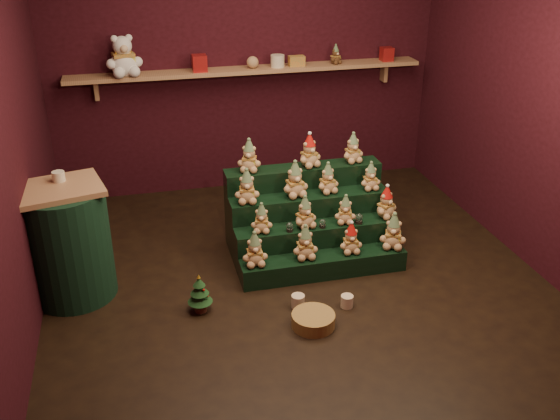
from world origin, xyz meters
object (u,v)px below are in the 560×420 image
object	(u,v)px
riser_tier_front	(323,265)
mini_christmas_tree	(200,293)
snow_globe_b	(322,223)
snow_globe_c	(359,219)
brown_bear	(336,54)
mug_right	(347,301)
white_bear	(123,50)
snow_globe_a	(290,227)
wicker_basket	(313,320)
mug_left	(298,301)
side_table	(68,243)

from	to	relation	value
riser_tier_front	mini_christmas_tree	xyz separation A→B (m)	(-1.06, -0.28, 0.07)
riser_tier_front	snow_globe_b	world-z (taller)	snow_globe_b
snow_globe_c	brown_bear	xyz separation A→B (m)	(0.32, 1.72, 1.01)
mini_christmas_tree	mug_right	distance (m)	1.13
white_bear	snow_globe_c	bearing A→B (deg)	-53.18
snow_globe_c	brown_bear	world-z (taller)	brown_bear
brown_bear	riser_tier_front	bearing A→B (deg)	-135.24
brown_bear	snow_globe_a	bearing A→B (deg)	-143.82
riser_tier_front	white_bear	world-z (taller)	white_bear
mini_christmas_tree	white_bear	size ratio (longest dim) A/B	0.66
mug_right	brown_bear	world-z (taller)	brown_bear
mini_christmas_tree	wicker_basket	distance (m)	0.88
snow_globe_a	mug_left	distance (m)	0.67
wicker_basket	mug_right	bearing A→B (deg)	28.35
riser_tier_front	mini_christmas_tree	size ratio (longest dim) A/B	4.35
riser_tier_front	mug_right	distance (m)	0.49
mug_right	riser_tier_front	bearing A→B (deg)	94.38
wicker_basket	mug_left	bearing A→B (deg)	99.94
mini_christmas_tree	brown_bear	size ratio (longest dim) A/B	1.67
mug_right	white_bear	bearing A→B (deg)	122.05
mug_left	white_bear	distance (m)	2.95
side_table	white_bear	world-z (taller)	white_bear
side_table	mug_right	size ratio (longest dim) A/B	9.63
snow_globe_a	mug_right	distance (m)	0.79
riser_tier_front	snow_globe_a	size ratio (longest dim) A/B	17.74
snow_globe_c	mug_right	world-z (taller)	snow_globe_c
snow_globe_a	side_table	bearing A→B (deg)	178.65
mini_christmas_tree	brown_bear	distance (m)	3.04
side_table	brown_bear	size ratio (longest dim) A/B	4.85
riser_tier_front	wicker_basket	size ratio (longest dim) A/B	4.36
mini_christmas_tree	wicker_basket	bearing A→B (deg)	-26.35
wicker_basket	snow_globe_b	bearing A→B (deg)	69.00
mug_left	white_bear	size ratio (longest dim) A/B	0.21
mug_right	brown_bear	xyz separation A→B (m)	(0.64, 2.37, 1.37)
mini_christmas_tree	mug_right	size ratio (longest dim) A/B	3.32
snow_globe_c	snow_globe_a	bearing A→B (deg)	180.00
side_table	brown_bear	bearing A→B (deg)	18.98
snow_globe_b	side_table	size ratio (longest dim) A/B	0.08
riser_tier_front	mug_right	world-z (taller)	riser_tier_front
snow_globe_a	mini_christmas_tree	xyz separation A→B (m)	(-0.81, -0.44, -0.24)
snow_globe_c	mug_right	distance (m)	0.81
snow_globe_a	side_table	size ratio (longest dim) A/B	0.08
wicker_basket	brown_bear	distance (m)	3.04
mini_christmas_tree	snow_globe_a	bearing A→B (deg)	28.25
snow_globe_c	side_table	world-z (taller)	side_table
side_table	riser_tier_front	bearing A→B (deg)	-18.80
white_bear	brown_bear	world-z (taller)	white_bear
mug_left	brown_bear	distance (m)	2.84
side_table	wicker_basket	distance (m)	1.97
riser_tier_front	mug_right	size ratio (longest dim) A/B	14.44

